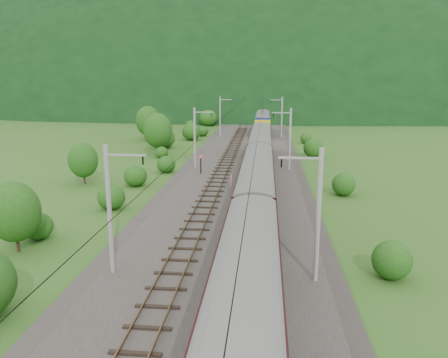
{
  "coord_description": "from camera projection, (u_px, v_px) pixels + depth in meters",
  "views": [
    {
      "loc": [
        3.08,
        -24.35,
        12.12
      ],
      "look_at": [
        -0.81,
        16.14,
        2.6
      ],
      "focal_mm": 35.0,
      "sensor_mm": 36.0,
      "label": 1
    }
  ],
  "objects": [
    {
      "name": "vegetation_right",
      "position": [
        377.0,
        238.0,
        29.95
      ],
      "size": [
        5.96,
        102.09,
        3.18
      ],
      "color": "#1E4713",
      "rests_on": "ground"
    },
    {
      "name": "signal",
      "position": [
        201.0,
        163.0,
        54.38
      ],
      "size": [
        0.25,
        0.25,
        2.29
      ],
      "color": "black",
      "rests_on": "railbed"
    },
    {
      "name": "vegetation_left",
      "position": [
        129.0,
        157.0,
        54.23
      ],
      "size": [
        13.26,
        149.57,
        6.76
      ],
      "color": "#1E4713",
      "rests_on": "ground"
    },
    {
      "name": "catenary_right",
      "position": [
        289.0,
        138.0,
        56.07
      ],
      "size": [
        2.54,
        192.28,
        8.0
      ],
      "color": "gray",
      "rests_on": "railbed"
    },
    {
      "name": "catenary_left",
      "position": [
        195.0,
        137.0,
        57.21
      ],
      "size": [
        2.54,
        192.28,
        8.0
      ],
      "color": "gray",
      "rests_on": "railbed"
    },
    {
      "name": "overhead_wires",
      "position": [
        227.0,
        142.0,
        34.72
      ],
      "size": [
        4.83,
        198.0,
        0.03
      ],
      "color": "black",
      "rests_on": "ground"
    },
    {
      "name": "track_left",
      "position": [
        198.0,
        221.0,
        36.48
      ],
      "size": [
        2.4,
        220.0,
        0.27
      ],
      "color": "brown",
      "rests_on": "railbed"
    },
    {
      "name": "hazard_post_near",
      "position": [
        231.0,
        181.0,
        47.87
      ],
      "size": [
        0.15,
        0.15,
        1.44
      ],
      "primitive_type": "cylinder",
      "color": "red",
      "rests_on": "railbed"
    },
    {
      "name": "mountain_main",
      "position": [
        262.0,
        97.0,
        278.65
      ],
      "size": [
        504.0,
        360.0,
        244.0
      ],
      "primitive_type": "ellipsoid",
      "color": "black",
      "rests_on": "ground"
    },
    {
      "name": "ground",
      "position": [
        212.0,
        280.0,
        26.65
      ],
      "size": [
        600.0,
        600.0,
        0.0
      ],
      "primitive_type": "plane",
      "color": "#33571B",
      "rests_on": "ground"
    },
    {
      "name": "railbed",
      "position": [
        227.0,
        225.0,
        36.31
      ],
      "size": [
        14.0,
        220.0,
        0.3
      ],
      "primitive_type": "cube",
      "color": "#38332D",
      "rests_on": "ground"
    },
    {
      "name": "mountain_ridge",
      "position": [
        103.0,
        94.0,
        328.58
      ],
      "size": [
        336.0,
        280.0,
        132.0
      ],
      "primitive_type": "ellipsoid",
      "color": "black",
      "rests_on": "ground"
    },
    {
      "name": "hazard_post_far",
      "position": [
        251.0,
        139.0,
        80.06
      ],
      "size": [
        0.16,
        0.16,
        1.48
      ],
      "primitive_type": "cylinder",
      "color": "red",
      "rests_on": "railbed"
    },
    {
      "name": "track_right",
      "position": [
        256.0,
        223.0,
        36.03
      ],
      "size": [
        2.4,
        220.0,
        0.27
      ],
      "color": "brown",
      "rests_on": "railbed"
    },
    {
      "name": "train",
      "position": [
        253.0,
        214.0,
        27.98
      ],
      "size": [
        3.02,
        143.45,
        5.26
      ],
      "color": "black",
      "rests_on": "ground"
    }
  ]
}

